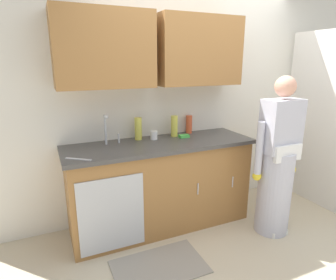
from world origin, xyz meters
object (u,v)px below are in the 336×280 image
bottle_soap (138,129)px  bottle_cleaner_spray (189,124)px  sink (114,149)px  knife_on_counter (78,159)px  bottle_dish_liquid (174,126)px  cup_by_sink (154,135)px  sponge (184,136)px  person_at_sink (277,169)px

bottle_soap → bottle_cleaner_spray: size_ratio=1.15×
sink → knife_on_counter: (-0.35, -0.22, 0.02)m
bottle_soap → bottle_dish_liquid: (0.41, -0.03, -0.00)m
cup_by_sink → bottle_cleaner_spray: bearing=12.0°
bottle_dish_liquid → knife_on_counter: bottle_dish_liquid is taller
bottle_dish_liquid → bottle_cleaner_spray: size_ratio=1.12×
cup_by_sink → bottle_dish_liquid: bearing=6.5°
knife_on_counter → bottle_cleaner_spray: bearing=-123.2°
sink → sponge: size_ratio=4.55×
bottle_soap → cup_by_sink: 0.18m
person_at_sink → knife_on_counter: 1.92m
cup_by_sink → bottle_soap: bearing=158.4°
sink → bottle_soap: size_ratio=2.11×
knife_on_counter → sponge: (1.15, 0.29, 0.01)m
sink → cup_by_sink: 0.49m
cup_by_sink → person_at_sink: bearing=-35.0°
sink → bottle_dish_liquid: bearing=12.3°
sponge → bottle_dish_liquid: bearing=130.9°
sink → cup_by_sink: bearing=15.3°
knife_on_counter → sponge: size_ratio=2.18×
cup_by_sink → sink: bearing=-164.7°
bottle_cleaner_spray → sponge: (-0.15, -0.16, -0.09)m
knife_on_counter → sponge: 1.19m
bottle_soap → knife_on_counter: size_ratio=0.99×
bottle_dish_liquid → sponge: (0.08, -0.09, -0.10)m
bottle_dish_liquid → bottle_cleaner_spray: bearing=18.0°
knife_on_counter → person_at_sink: bearing=-153.8°
person_at_sink → cup_by_sink: person_at_sink is taller
sink → person_at_sink: size_ratio=0.31×
bottle_soap → sponge: bottle_soap is taller
person_at_sink → sponge: person_at_sink is taller
sink → bottle_cleaner_spray: sink is taller
bottle_dish_liquid → knife_on_counter: (-1.08, -0.38, -0.11)m
bottle_soap → sponge: bearing=-14.0°
bottle_soap → sponge: (0.48, -0.12, -0.10)m
sink → knife_on_counter: sink is taller
person_at_sink → bottle_cleaner_spray: person_at_sink is taller
person_at_sink → bottle_dish_liquid: 1.15m
bottle_dish_liquid → sponge: size_ratio=2.10×
knife_on_counter → sink: bearing=-110.5°
person_at_sink → bottle_soap: person_at_sink is taller
person_at_sink → bottle_soap: size_ratio=6.83×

